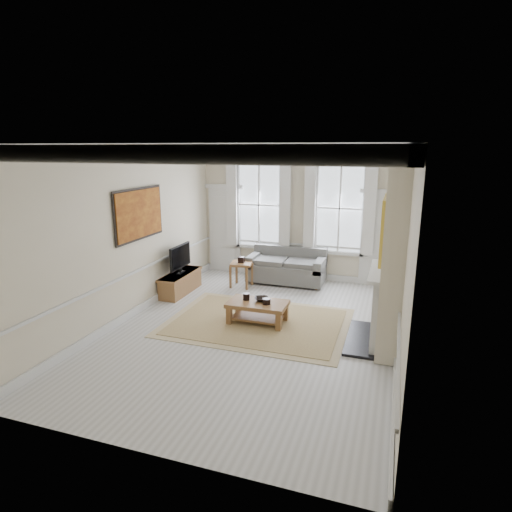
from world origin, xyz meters
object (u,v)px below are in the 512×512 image
(sofa, at_px, (287,268))
(tv_stand, at_px, (181,283))
(coffee_table, at_px, (258,306))
(side_table, at_px, (241,267))

(sofa, distance_m, tv_stand, 2.73)
(tv_stand, bearing_deg, coffee_table, -26.33)
(sofa, relative_size, side_table, 3.13)
(sofa, relative_size, tv_stand, 1.41)
(side_table, xyz_separation_m, coffee_table, (1.10, -2.05, -0.15))
(sofa, relative_size, coffee_table, 1.66)
(sofa, xyz_separation_m, side_table, (-0.98, -0.72, 0.14))
(coffee_table, distance_m, tv_stand, 2.57)
(side_table, bearing_deg, tv_stand, -142.94)
(tv_stand, bearing_deg, side_table, 37.06)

